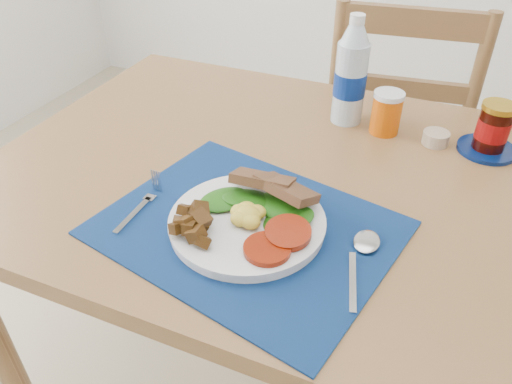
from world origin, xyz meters
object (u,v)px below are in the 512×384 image
juice_glass (386,114)px  water_bottle (351,77)px  jam_on_saucer (492,131)px  breakfast_plate (243,219)px  chair_far (396,116)px

juice_glass → water_bottle: bearing=167.7°
juice_glass → jam_on_saucer: (0.23, 0.00, 0.00)m
breakfast_plate → water_bottle: 0.48m
chair_far → jam_on_saucer: chair_far is taller
juice_glass → breakfast_plate: bearing=-109.4°
jam_on_saucer → juice_glass: bearing=-179.5°
breakfast_plate → jam_on_saucer: jam_on_saucer is taller
water_bottle → jam_on_saucer: 0.33m
chair_far → water_bottle: size_ratio=4.58×
chair_far → water_bottle: bearing=71.5°
chair_far → breakfast_plate: chair_far is taller
chair_far → water_bottle: (-0.08, -0.39, 0.27)m
breakfast_plate → jam_on_saucer: 0.59m
chair_far → jam_on_saucer: bearing=113.9°
chair_far → breakfast_plate: (-0.14, -0.86, 0.18)m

